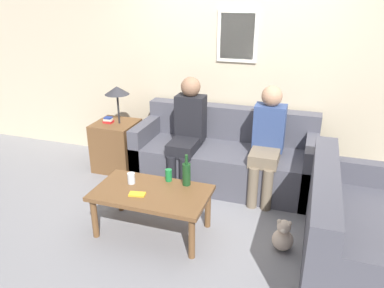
{
  "coord_description": "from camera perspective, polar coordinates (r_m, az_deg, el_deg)",
  "views": [
    {
      "loc": [
        0.93,
        -3.54,
        2.2
      ],
      "look_at": [
        -0.2,
        -0.14,
        0.72
      ],
      "focal_mm": 35.0,
      "sensor_mm": 36.0,
      "label": 1
    }
  ],
  "objects": [
    {
      "name": "soda_can",
      "position": [
        3.71,
        -3.58,
        -4.76
      ],
      "size": [
        0.07,
        0.07,
        0.12
      ],
      "color": "#197A38",
      "rests_on": "coffee_table"
    },
    {
      "name": "person_right",
      "position": [
        4.19,
        11.41,
        0.87
      ],
      "size": [
        0.34,
        0.6,
        1.26
      ],
      "color": "#756651",
      "rests_on": "ground_plane"
    },
    {
      "name": "teddy_bear",
      "position": [
        3.59,
        13.68,
        -13.56
      ],
      "size": [
        0.19,
        0.19,
        0.31
      ],
      "color": "beige",
      "rests_on": "ground_plane"
    },
    {
      "name": "wine_bottle",
      "position": [
        3.6,
        -0.85,
        -4.53
      ],
      "size": [
        0.08,
        0.08,
        0.32
      ],
      "color": "#19421E",
      "rests_on": "coffee_table"
    },
    {
      "name": "drinking_glass",
      "position": [
        3.71,
        -9.24,
        -5.17
      ],
      "size": [
        0.07,
        0.07,
        0.11
      ],
      "color": "silver",
      "rests_on": "coffee_table"
    },
    {
      "name": "side_table_with_lamp",
      "position": [
        4.97,
        -11.38,
        0.18
      ],
      "size": [
        0.52,
        0.52,
        1.11
      ],
      "color": "brown",
      "rests_on": "ground_plane"
    },
    {
      "name": "wall_back",
      "position": [
        4.69,
        6.8,
        11.21
      ],
      "size": [
        9.0,
        0.08,
        2.6
      ],
      "color": "beige",
      "rests_on": "ground_plane"
    },
    {
      "name": "couch_side",
      "position": [
        3.42,
        23.46,
        -13.11
      ],
      "size": [
        0.85,
        1.6,
        0.88
      ],
      "rotation": [
        0.0,
        0.0,
        1.57
      ],
      "color": "#4C4C56",
      "rests_on": "ground_plane"
    },
    {
      "name": "person_left",
      "position": [
        4.39,
        -0.68,
        2.51
      ],
      "size": [
        0.34,
        0.63,
        1.28
      ],
      "color": "black",
      "rests_on": "ground_plane"
    },
    {
      "name": "coffee_table",
      "position": [
        3.6,
        -6.18,
        -7.98
      ],
      "size": [
        1.09,
        0.62,
        0.45
      ],
      "color": "brown",
      "rests_on": "ground_plane"
    },
    {
      "name": "couch_main",
      "position": [
        4.56,
        5.02,
        -2.1
      ],
      "size": [
        2.11,
        0.85,
        0.88
      ],
      "color": "#4C4C56",
      "rests_on": "ground_plane"
    },
    {
      "name": "book_stack",
      "position": [
        3.52,
        -8.35,
        -7.58
      ],
      "size": [
        0.16,
        0.11,
        0.02
      ],
      "color": "gold",
      "rests_on": "coffee_table"
    },
    {
      "name": "ground_plane",
      "position": [
        4.27,
        3.24,
        -8.63
      ],
      "size": [
        16.0,
        16.0,
        0.0
      ],
      "primitive_type": "plane",
      "color": "gray"
    }
  ]
}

